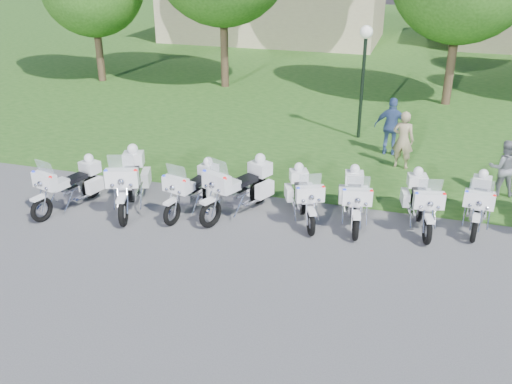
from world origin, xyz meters
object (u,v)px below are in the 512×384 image
(bystander_a, at_px, (403,140))
(motorcycle_6, at_px, (421,201))
(motorcycle_7, at_px, (479,202))
(bystander_c, at_px, (392,127))
(motorcycle_3, at_px, (240,187))
(lamp_post, at_px, (365,54))
(motorcycle_4, at_px, (304,195))
(motorcycle_1, at_px, (129,180))
(motorcycle_0, at_px, (70,185))
(motorcycle_2, at_px, (193,188))
(motorcycle_5, at_px, (355,198))
(bystander_b, at_px, (503,168))

(bystander_a, bearing_deg, motorcycle_6, 109.87)
(motorcycle_7, height_order, bystander_c, bystander_c)
(motorcycle_3, relative_size, lamp_post, 0.61)
(motorcycle_4, xyz_separation_m, motorcycle_6, (2.85, 0.45, 0.02))
(motorcycle_6, relative_size, bystander_c, 1.20)
(motorcycle_1, distance_m, bystander_a, 8.26)
(motorcycle_0, xyz_separation_m, motorcycle_6, (8.83, 1.61, -0.01))
(motorcycle_1, xyz_separation_m, lamp_post, (5.06, 7.36, 2.21))
(motorcycle_2, bearing_deg, lamp_post, -102.66)
(motorcycle_6, relative_size, lamp_post, 0.58)
(lamp_post, bearing_deg, motorcycle_5, -83.69)
(motorcycle_1, bearing_deg, bystander_c, -155.01)
(motorcycle_2, relative_size, bystander_c, 1.18)
(motorcycle_2, relative_size, motorcycle_4, 1.07)
(bystander_b, bearing_deg, motorcycle_5, 28.77)
(motorcycle_6, bearing_deg, motorcycle_4, -3.22)
(motorcycle_2, height_order, bystander_b, bystander_b)
(motorcycle_2, relative_size, lamp_post, 0.58)
(motorcycle_3, relative_size, motorcycle_6, 1.05)
(motorcycle_2, bearing_deg, motorcycle_0, 26.08)
(motorcycle_0, bearing_deg, bystander_c, -124.72)
(bystander_a, distance_m, bystander_c, 1.19)
(motorcycle_1, bearing_deg, motorcycle_2, 169.74)
(motorcycle_0, distance_m, bystander_c, 10.07)
(motorcycle_1, distance_m, motorcycle_2, 1.72)
(motorcycle_3, bearing_deg, bystander_c, -96.97)
(motorcycle_2, height_order, bystander_a, bystander_a)
(bystander_a, bearing_deg, motorcycle_7, 130.91)
(lamp_post, relative_size, bystander_a, 2.16)
(motorcycle_4, relative_size, motorcycle_5, 0.92)
(motorcycle_0, bearing_deg, motorcycle_1, -145.69)
(motorcycle_2, height_order, motorcycle_3, motorcycle_3)
(motorcycle_2, xyz_separation_m, motorcycle_6, (5.67, 0.85, 0.01))
(motorcycle_7, bearing_deg, motorcycle_4, 17.59)
(motorcycle_0, relative_size, motorcycle_1, 0.89)
(motorcycle_1, bearing_deg, motorcycle_6, 169.85)
(motorcycle_0, relative_size, motorcycle_6, 1.00)
(motorcycle_0, distance_m, motorcycle_3, 4.46)
(motorcycle_2, bearing_deg, bystander_c, -115.91)
(motorcycle_3, bearing_deg, bystander_a, -106.33)
(motorcycle_3, relative_size, bystander_b, 1.51)
(motorcycle_4, bearing_deg, bystander_b, -172.63)
(motorcycle_5, height_order, motorcycle_7, motorcycle_5)
(motorcycle_2, bearing_deg, motorcycle_3, -157.11)
(motorcycle_3, bearing_deg, motorcycle_0, 37.06)
(motorcycle_3, distance_m, lamp_post, 7.57)
(bystander_c, bearing_deg, motorcycle_5, 85.01)
(motorcycle_2, bearing_deg, motorcycle_1, 21.05)
(motorcycle_1, relative_size, bystander_b, 1.61)
(motorcycle_0, xyz_separation_m, motorcycle_1, (1.46, 0.50, 0.09))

